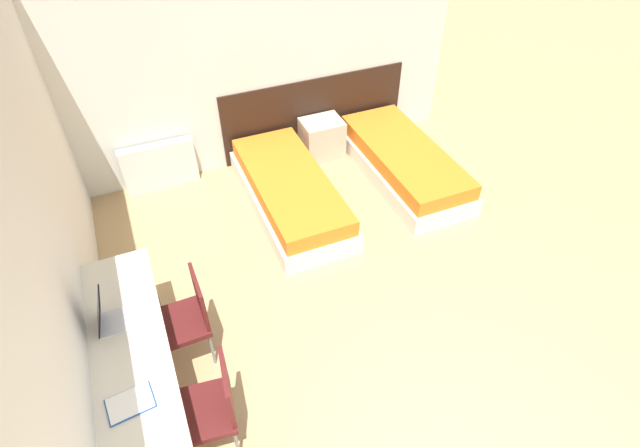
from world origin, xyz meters
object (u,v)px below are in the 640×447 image
bed_near_window (290,192)px  bed_near_door (403,163)px  nightstand (322,138)px  laptop (113,317)px  chair_near_laptop (186,316)px  chair_near_notebook (211,405)px

bed_near_window → bed_near_door: size_ratio=1.00×
bed_near_window → nightstand: bearing=47.7°
bed_near_door → laptop: bearing=-154.9°
bed_near_door → chair_near_laptop: (-2.93, -1.52, 0.28)m
chair_near_laptop → bed_near_door: bearing=26.5°
bed_near_door → chair_near_laptop: bearing=-152.6°
bed_near_window → chair_near_notebook: (-1.45, -2.35, 0.28)m
bed_near_window → chair_near_notebook: bearing=-121.7°
bed_near_door → bed_near_window: bearing=180.0°
laptop → chair_near_laptop: bearing=11.5°
nightstand → chair_near_notebook: chair_near_notebook is taller
chair_near_laptop → laptop: laptop is taller
bed_near_window → chair_near_notebook: 2.77m
bed_near_window → nightstand: (0.74, 0.81, 0.05)m
laptop → chair_near_notebook: bearing=-55.0°
nightstand → chair_near_laptop: 3.21m
bed_near_door → laptop: (-3.41, -1.60, 0.62)m
bed_near_door → chair_near_notebook: (-2.93, -2.35, 0.28)m
nightstand → laptop: size_ratio=1.58×
laptop → bed_near_window: bearing=41.7°
bed_near_door → nightstand: bearing=132.3°
bed_near_window → chair_near_notebook: size_ratio=2.34×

